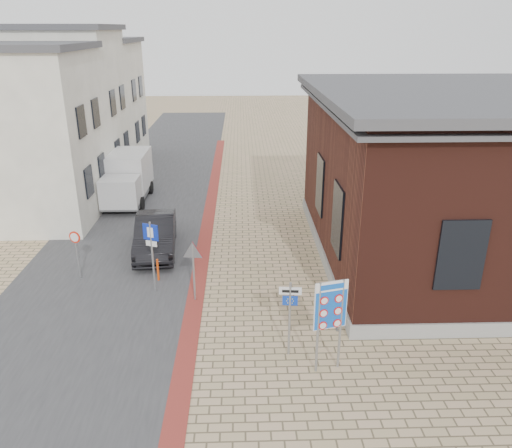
# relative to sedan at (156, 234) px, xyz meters

# --- Properties ---
(ground) EXTENTS (120.00, 120.00, 0.00)m
(ground) POSITION_rel_sedan_xyz_m (4.00, -7.76, -0.76)
(ground) COLOR tan
(ground) RESTS_ON ground
(road_strip) EXTENTS (7.00, 60.00, 0.02)m
(road_strip) POSITION_rel_sedan_xyz_m (-1.50, 7.24, -0.75)
(road_strip) COLOR #38383A
(road_strip) RESTS_ON ground
(curb_strip) EXTENTS (0.60, 40.00, 0.02)m
(curb_strip) POSITION_rel_sedan_xyz_m (2.00, 2.24, -0.74)
(curb_strip) COLOR maroon
(curb_strip) RESTS_ON ground
(brick_building) EXTENTS (13.00, 13.00, 6.80)m
(brick_building) POSITION_rel_sedan_xyz_m (12.99, -0.77, 2.73)
(brick_building) COLOR gray
(brick_building) RESTS_ON ground
(townhouse_near) EXTENTS (7.40, 6.40, 8.30)m
(townhouse_near) POSITION_rel_sedan_xyz_m (-7.00, 4.24, 3.41)
(townhouse_near) COLOR beige
(townhouse_near) RESTS_ON ground
(townhouse_mid) EXTENTS (7.40, 6.40, 9.10)m
(townhouse_mid) POSITION_rel_sedan_xyz_m (-7.00, 10.24, 3.81)
(townhouse_mid) COLOR beige
(townhouse_mid) RESTS_ON ground
(townhouse_far) EXTENTS (7.40, 6.40, 8.30)m
(townhouse_far) POSITION_rel_sedan_xyz_m (-7.00, 16.24, 3.41)
(townhouse_far) COLOR beige
(townhouse_far) RESTS_ON ground
(bike_rack) EXTENTS (0.08, 1.80, 0.60)m
(bike_rack) POSITION_rel_sedan_xyz_m (6.65, -5.56, -0.50)
(bike_rack) COLOR slate
(bike_rack) RESTS_ON ground
(sedan) EXTENTS (2.04, 4.73, 1.52)m
(sedan) POSITION_rel_sedan_xyz_m (0.00, 0.00, 0.00)
(sedan) COLOR black
(sedan) RESTS_ON ground
(box_truck) EXTENTS (2.12, 4.91, 2.57)m
(box_truck) POSITION_rel_sedan_xyz_m (-2.50, 6.66, 0.57)
(box_truck) COLOR slate
(box_truck) RESTS_ON ground
(border_sign) EXTENTS (0.92, 0.28, 2.76)m
(border_sign) POSITION_rel_sedan_xyz_m (6.00, -8.19, 1.22)
(border_sign) COLOR gray
(border_sign) RESTS_ON ground
(essen_sign) EXTENTS (0.63, 0.10, 2.35)m
(essen_sign) POSITION_rel_sedan_xyz_m (5.00, -7.46, 0.79)
(essen_sign) COLOR gray
(essen_sign) RESTS_ON ground
(parking_sign) EXTENTS (0.56, 0.27, 2.69)m
(parking_sign) POSITION_rel_sedan_xyz_m (0.50, -3.57, 1.09)
(parking_sign) COLOR gray
(parking_sign) RESTS_ON ground
(yield_sign) EXTENTS (0.78, 0.15, 2.19)m
(yield_sign) POSITION_rel_sedan_xyz_m (2.00, -4.26, 0.89)
(yield_sign) COLOR gray
(yield_sign) RESTS_ON ground
(speed_sign) EXTENTS (0.45, 0.17, 1.95)m
(speed_sign) POSITION_rel_sedan_xyz_m (-2.50, -2.50, 0.51)
(speed_sign) COLOR gray
(speed_sign) RESTS_ON ground
(bollard) EXTENTS (0.10, 0.10, 0.88)m
(bollard) POSITION_rel_sedan_xyz_m (0.50, -2.76, -0.32)
(bollard) COLOR #E2430B
(bollard) RESTS_ON ground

